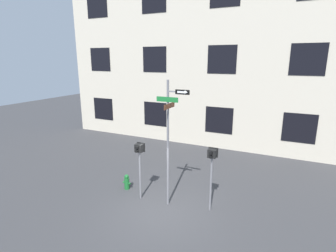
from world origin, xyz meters
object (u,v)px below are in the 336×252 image
(street_sign_pole, at_px, (169,135))
(fire_hydrant, at_px, (127,182))
(pedestrian_signal_right, at_px, (212,163))
(pedestrian_signal_left, at_px, (139,156))

(street_sign_pole, xyz_separation_m, fire_hydrant, (-2.37, 0.39, -2.66))
(street_sign_pole, height_order, pedestrian_signal_right, street_sign_pole)
(street_sign_pole, bearing_deg, pedestrian_signal_left, -177.38)
(pedestrian_signal_left, xyz_separation_m, fire_hydrant, (-1.01, 0.45, -1.61))
(pedestrian_signal_left, bearing_deg, pedestrian_signal_right, 7.37)
(pedestrian_signal_left, relative_size, fire_hydrant, 3.48)
(pedestrian_signal_right, height_order, fire_hydrant, pedestrian_signal_right)
(street_sign_pole, xyz_separation_m, pedestrian_signal_right, (1.64, 0.33, -0.99))
(pedestrian_signal_right, bearing_deg, pedestrian_signal_left, -172.63)
(pedestrian_signal_right, xyz_separation_m, fire_hydrant, (-4.01, 0.06, -1.67))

